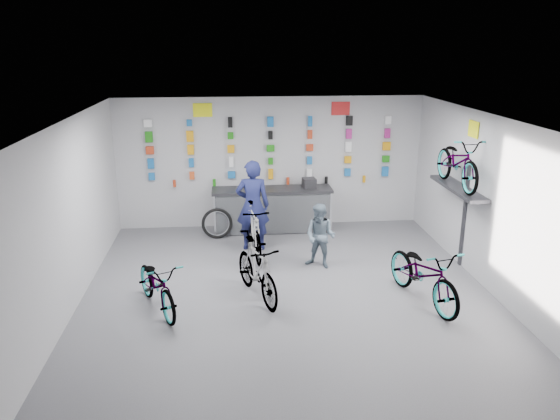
{
  "coord_description": "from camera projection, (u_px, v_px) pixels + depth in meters",
  "views": [
    {
      "loc": [
        -0.94,
        -8.29,
        4.16
      ],
      "look_at": [
        -0.02,
        1.4,
        1.16
      ],
      "focal_mm": 35.0,
      "sensor_mm": 36.0,
      "label": 1
    }
  ],
  "objects": [
    {
      "name": "customer",
      "position": [
        320.0,
        236.0,
        10.37
      ],
      "size": [
        0.77,
        0.72,
        1.25
      ],
      "primitive_type": "imported",
      "rotation": [
        0.0,
        0.0,
        -0.55
      ],
      "color": "slate",
      "rests_on": "floor"
    },
    {
      "name": "sign_right",
      "position": [
        341.0,
        109.0,
        12.33
      ],
      "size": [
        0.42,
        0.02,
        0.3
      ],
      "primitive_type": "cube",
      "color": "red",
      "rests_on": "wall_back"
    },
    {
      "name": "spare_wheel",
      "position": [
        217.0,
        223.0,
        12.0
      ],
      "size": [
        0.69,
        0.22,
        0.68
      ],
      "rotation": [
        0.0,
        0.0,
        0.09
      ],
      "color": "black",
      "rests_on": "floor"
    },
    {
      "name": "counter",
      "position": [
        272.0,
        210.0,
        12.42
      ],
      "size": [
        2.7,
        0.66,
        1.0
      ],
      "color": "black",
      "rests_on": "floor"
    },
    {
      "name": "ceiling",
      "position": [
        290.0,
        122.0,
        8.31
      ],
      "size": [
        8.0,
        8.0,
        0.0
      ],
      "primitive_type": "plane",
      "rotation": [
        3.14,
        0.0,
        0.0
      ],
      "color": "white",
      "rests_on": "wall_back"
    },
    {
      "name": "bike_left",
      "position": [
        157.0,
        285.0,
        8.74
      ],
      "size": [
        1.23,
        1.76,
        0.88
      ],
      "primitive_type": "imported",
      "rotation": [
        0.0,
        0.0,
        0.43
      ],
      "color": "gray",
      "rests_on": "floor"
    },
    {
      "name": "bike_wall",
      "position": [
        458.0,
        162.0,
        10.03
      ],
      "size": [
        0.63,
        1.8,
        0.95
      ],
      "primitive_type": "imported",
      "color": "gray",
      "rests_on": "wall_bracket"
    },
    {
      "name": "floor",
      "position": [
        289.0,
        300.0,
        9.2
      ],
      "size": [
        8.0,
        8.0,
        0.0
      ],
      "primitive_type": "plane",
      "color": "#4E4E53",
      "rests_on": "ground"
    },
    {
      "name": "wall_bracket",
      "position": [
        459.0,
        192.0,
        10.21
      ],
      "size": [
        0.39,
        1.9,
        2.0
      ],
      "color": "#333338",
      "rests_on": "wall_right"
    },
    {
      "name": "wall_front",
      "position": [
        339.0,
        348.0,
        4.95
      ],
      "size": [
        7.0,
        0.0,
        7.0
      ],
      "primitive_type": "plane",
      "rotation": [
        -1.57,
        0.0,
        0.0
      ],
      "color": "#B3B3B6",
      "rests_on": "floor"
    },
    {
      "name": "sign_side",
      "position": [
        473.0,
        129.0,
        9.87
      ],
      "size": [
        0.02,
        0.4,
        0.3
      ],
      "primitive_type": "cube",
      "color": "#F4F614",
      "rests_on": "wall_right"
    },
    {
      "name": "bike_center",
      "position": [
        257.0,
        270.0,
        9.12
      ],
      "size": [
        1.0,
        1.75,
        1.01
      ],
      "primitive_type": "imported",
      "rotation": [
        0.0,
        0.0,
        0.33
      ],
      "color": "gray",
      "rests_on": "floor"
    },
    {
      "name": "sign_left",
      "position": [
        203.0,
        110.0,
        12.05
      ],
      "size": [
        0.42,
        0.02,
        0.3
      ],
      "primitive_type": "cube",
      "color": "#F4F614",
      "rests_on": "wall_back"
    },
    {
      "name": "register",
      "position": [
        309.0,
        183.0,
        12.33
      ],
      "size": [
        0.31,
        0.33,
        0.22
      ],
      "primitive_type": "cube",
      "rotation": [
        0.0,
        0.0,
        0.11
      ],
      "color": "black",
      "rests_on": "counter"
    },
    {
      "name": "wall_left",
      "position": [
        65.0,
        222.0,
        8.44
      ],
      "size": [
        0.0,
        8.0,
        8.0
      ],
      "primitive_type": "plane",
      "rotation": [
        1.57,
        0.0,
        1.57
      ],
      "color": "#B3B3B6",
      "rests_on": "floor"
    },
    {
      "name": "bike_right",
      "position": [
        424.0,
        273.0,
        8.99
      ],
      "size": [
        1.13,
        2.05,
        1.02
      ],
      "primitive_type": "imported",
      "rotation": [
        0.0,
        0.0,
        0.25
      ],
      "color": "gray",
      "rests_on": "floor"
    },
    {
      "name": "merch_wall",
      "position": [
        271.0,
        150.0,
        12.4
      ],
      "size": [
        5.58,
        0.08,
        1.57
      ],
      "color": "#1860A8",
      "rests_on": "wall_back"
    },
    {
      "name": "wall_right",
      "position": [
        498.0,
        209.0,
        9.07
      ],
      "size": [
        0.0,
        8.0,
        8.0
      ],
      "primitive_type": "plane",
      "rotation": [
        1.57,
        0.0,
        -1.57
      ],
      "color": "#B3B3B6",
      "rests_on": "floor"
    },
    {
      "name": "clerk",
      "position": [
        253.0,
        205.0,
        11.21
      ],
      "size": [
        0.72,
        0.5,
        1.89
      ],
      "primitive_type": "imported",
      "rotation": [
        0.0,
        0.0,
        3.08
      ],
      "color": "#181D4C",
      "rests_on": "floor"
    },
    {
      "name": "bike_service",
      "position": [
        253.0,
        230.0,
        10.96
      ],
      "size": [
        0.7,
        1.85,
        1.09
      ],
      "primitive_type": "imported",
      "rotation": [
        0.0,
        0.0,
        0.11
      ],
      "color": "gray",
      "rests_on": "floor"
    },
    {
      "name": "wall_back",
      "position": [
        270.0,
        163.0,
        12.56
      ],
      "size": [
        7.0,
        0.0,
        7.0
      ],
      "primitive_type": "plane",
      "rotation": [
        1.57,
        0.0,
        0.0
      ],
      "color": "#B3B3B6",
      "rests_on": "floor"
    }
  ]
}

